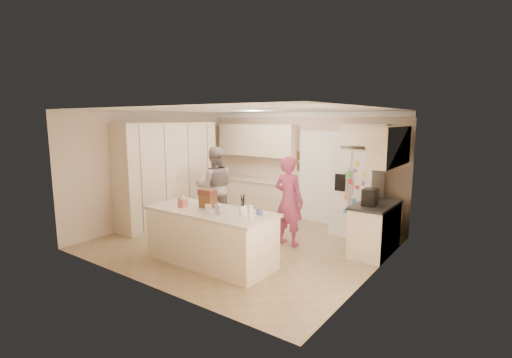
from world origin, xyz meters
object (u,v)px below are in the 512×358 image
Objects in this scene: coffee_maker at (370,197)px; tissue_box at (183,203)px; utensil_crock at (243,210)px; teen_boy at (215,187)px; refrigerator at (357,193)px; teen_girl at (289,201)px; dollhouse_body at (208,201)px; island_base at (211,238)px.

tissue_box is (-2.60, -2.00, -0.07)m from coffee_maker.
utensil_crock is 0.08× the size of teen_boy.
tissue_box is at bearing -172.87° from utensil_crock.
refrigerator reaches higher than teen_girl.
dollhouse_body is at bearing 85.32° from teen_boy.
refrigerator is 12.00× the size of utensil_crock.
dollhouse_body is at bearing 26.57° from tissue_box.
island_base is at bearing -33.69° from dollhouse_body.
teen_boy reaches higher than utensil_crock.
island_base is (-2.05, -1.90, -0.63)m from coffee_maker.
utensil_crock is 0.80m from dollhouse_body.
tissue_box is (-1.20, -0.15, -0.00)m from utensil_crock.
teen_girl is (-0.07, 1.54, -0.13)m from utensil_crock.
teen_girl is at bearing 69.98° from island_base.
dollhouse_body is (-0.80, 0.05, 0.04)m from utensil_crock.
teen_girl is at bearing 92.66° from utensil_crock.
dollhouse_body is at bearing 176.42° from utensil_crock.
island_base is at bearing -137.17° from coffee_maker.
teen_boy is 1.04× the size of teen_girl.
dollhouse_body is (-0.15, 0.10, 0.60)m from island_base.
tissue_box is 2.04m from teen_boy.
refrigerator reaches higher than tissue_box.
refrigerator is at bearing -116.26° from teen_girl.
coffee_maker is (0.63, -1.05, 0.17)m from refrigerator.
teen_girl is (-1.47, -0.31, -0.20)m from coffee_maker.
tissue_box is at bearing -142.43° from coffee_maker.
utensil_crock is 0.58× the size of dollhouse_body.
teen_girl is at bearing 56.23° from tissue_box.
tissue_box is 2.03m from teen_girl.
teen_boy reaches higher than tissue_box.
teen_girl is (0.58, 1.59, 0.43)m from island_base.
dollhouse_body is (-1.57, -2.85, 0.14)m from refrigerator.
teen_boy is (-0.90, 1.83, -0.09)m from tissue_box.
refrigerator reaches higher than utensil_crock.
teen_girl is (-0.84, -1.36, -0.03)m from refrigerator.
refrigerator is 3.31m from island_base.
utensil_crock is at bearing 4.40° from island_base.
coffee_maker is 2.14× the size of tissue_box.
coffee_maker is 1.15× the size of dollhouse_body.
refrigerator is 6.00× the size of coffee_maker.
refrigerator is at bearing 64.38° from island_base.
utensil_crock is at bearing -3.58° from dollhouse_body.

